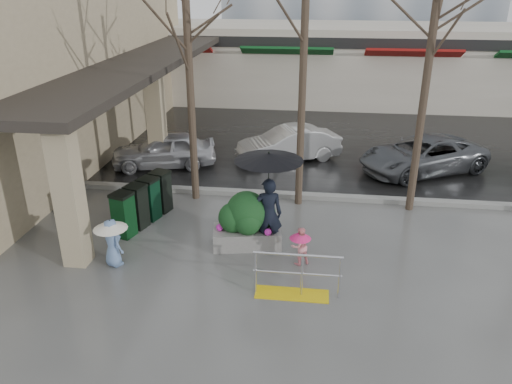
% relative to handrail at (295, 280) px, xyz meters
% --- Properties ---
extents(ground, '(120.00, 120.00, 0.00)m').
position_rel_handrail_xyz_m(ground, '(-1.36, 1.20, -0.38)').
color(ground, '#51514F').
rests_on(ground, ground).
extents(street_asphalt, '(120.00, 36.00, 0.01)m').
position_rel_handrail_xyz_m(street_asphalt, '(-1.36, 23.20, -0.37)').
color(street_asphalt, black).
rests_on(street_asphalt, ground).
extents(curb, '(120.00, 0.30, 0.15)m').
position_rel_handrail_xyz_m(curb, '(-1.36, 5.20, -0.30)').
color(curb, gray).
rests_on(curb, ground).
extents(near_building, '(6.00, 18.00, 8.00)m').
position_rel_handrail_xyz_m(near_building, '(-10.36, 9.20, 3.62)').
color(near_building, tan).
rests_on(near_building, ground).
extents(canopy_slab, '(2.80, 18.00, 0.25)m').
position_rel_handrail_xyz_m(canopy_slab, '(-6.16, 9.20, 3.25)').
color(canopy_slab, '#2D2823').
rests_on(canopy_slab, pillar_front).
extents(pillar_front, '(0.55, 0.55, 3.50)m').
position_rel_handrail_xyz_m(pillar_front, '(-5.26, 0.70, 1.37)').
color(pillar_front, tan).
rests_on(pillar_front, ground).
extents(pillar_back, '(0.55, 0.55, 3.50)m').
position_rel_handrail_xyz_m(pillar_back, '(-5.26, 7.20, 1.37)').
color(pillar_back, tan).
rests_on(pillar_back, ground).
extents(storefront_row, '(34.00, 6.74, 4.00)m').
position_rel_handrail_xyz_m(storefront_row, '(0.64, 19.17, 1.64)').
color(storefront_row, beige).
rests_on(storefront_row, ground).
extents(handrail, '(1.90, 0.50, 1.03)m').
position_rel_handrail_xyz_m(handrail, '(0.00, 0.00, 0.00)').
color(handrail, yellow).
rests_on(handrail, ground).
extents(tree_west, '(3.20, 3.20, 6.80)m').
position_rel_handrail_xyz_m(tree_west, '(-3.36, 4.80, 4.71)').
color(tree_west, '#382B21').
rests_on(tree_west, ground).
extents(tree_midwest, '(3.20, 3.20, 7.00)m').
position_rel_handrail_xyz_m(tree_midwest, '(-0.16, 4.80, 4.86)').
color(tree_midwest, '#382B21').
rests_on(tree_midwest, ground).
extents(tree_mideast, '(3.20, 3.20, 6.50)m').
position_rel_handrail_xyz_m(tree_mideast, '(3.14, 4.80, 4.48)').
color(tree_mideast, '#382B21').
rests_on(tree_mideast, ground).
extents(woman, '(1.67, 1.67, 2.59)m').
position_rel_handrail_xyz_m(woman, '(-0.79, 1.97, 1.26)').
color(woman, black).
rests_on(woman, ground).
extents(child_pink, '(0.58, 0.54, 0.96)m').
position_rel_handrail_xyz_m(child_pink, '(0.04, 1.30, 0.17)').
color(child_pink, pink).
rests_on(child_pink, ground).
extents(child_blue, '(0.80, 0.80, 1.20)m').
position_rel_handrail_xyz_m(child_blue, '(-4.36, 0.69, 0.36)').
color(child_blue, '#6887B8').
rests_on(child_blue, ground).
extents(planter, '(1.83, 1.14, 1.49)m').
position_rel_handrail_xyz_m(planter, '(-1.34, 2.05, 0.34)').
color(planter, slate).
rests_on(planter, ground).
extents(news_boxes, '(1.13, 2.25, 1.23)m').
position_rel_handrail_xyz_m(news_boxes, '(-4.38, 2.95, 0.24)').
color(news_boxes, '#0E3D1A').
rests_on(news_boxes, ground).
extents(car_a, '(3.96, 2.40, 1.26)m').
position_rel_handrail_xyz_m(car_a, '(-5.14, 7.39, 0.25)').
color(car_a, silver).
rests_on(car_a, ground).
extents(car_b, '(4.02, 2.90, 1.26)m').
position_rel_handrail_xyz_m(car_b, '(-0.72, 8.63, 0.25)').
color(car_b, silver).
rests_on(car_b, ground).
extents(car_c, '(4.98, 3.99, 1.26)m').
position_rel_handrail_xyz_m(car_c, '(4.03, 8.03, 0.25)').
color(car_c, '#55595D').
rests_on(car_c, ground).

